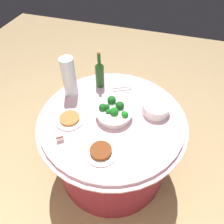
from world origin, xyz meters
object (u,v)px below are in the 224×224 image
object	(u,v)px
decorative_fruit_vase	(69,78)
label_placard_front	(60,138)
food_plate_peanuts	(70,119)
plate_stack	(156,108)
wine_bottle	(100,73)
broccoli_bowl	(114,112)
serving_tongs	(122,89)
food_plate_stir_fry	(101,151)

from	to	relation	value
decorative_fruit_vase	label_placard_front	xyz separation A→B (m)	(-0.13, 0.48, -0.13)
food_plate_peanuts	plate_stack	bearing A→B (deg)	-155.41
decorative_fruit_vase	food_plate_peanuts	xyz separation A→B (m)	(-0.11, 0.28, -0.15)
decorative_fruit_vase	wine_bottle	bearing A→B (deg)	-139.27
food_plate_peanuts	label_placard_front	bearing A→B (deg)	95.85
broccoli_bowl	serving_tongs	bearing A→B (deg)	-86.15
decorative_fruit_vase	serving_tongs	size ratio (longest dim) A/B	2.09
wine_bottle	decorative_fruit_vase	distance (m)	0.26
broccoli_bowl	decorative_fruit_vase	world-z (taller)	decorative_fruit_vase
broccoli_bowl	serving_tongs	size ratio (longest dim) A/B	1.72
broccoli_bowl	label_placard_front	bearing A→B (deg)	49.48
wine_bottle	food_plate_stir_fry	xyz separation A→B (m)	(-0.23, 0.66, -0.11)
wine_bottle	label_placard_front	distance (m)	0.66
food_plate_stir_fry	label_placard_front	size ratio (longest dim) A/B	4.00
plate_stack	wine_bottle	size ratio (longest dim) A/B	0.62
broccoli_bowl	plate_stack	xyz separation A→B (m)	(-0.29, -0.14, -0.01)
wine_bottle	food_plate_stir_fry	world-z (taller)	wine_bottle
decorative_fruit_vase	serving_tongs	distance (m)	0.46
food_plate_stir_fry	food_plate_peanuts	world-z (taller)	food_plate_stir_fry
wine_bottle	food_plate_peanuts	size ratio (longest dim) A/B	1.53
broccoli_bowl	plate_stack	size ratio (longest dim) A/B	1.33
broccoli_bowl	decorative_fruit_vase	bearing A→B (deg)	-19.07
broccoli_bowl	serving_tongs	xyz separation A→B (m)	(0.02, -0.32, -0.04)
serving_tongs	label_placard_front	distance (m)	0.71
label_placard_front	decorative_fruit_vase	bearing A→B (deg)	-74.68
wine_bottle	label_placard_front	world-z (taller)	wine_bottle
wine_bottle	food_plate_stir_fry	bearing A→B (deg)	109.68
plate_stack	wine_bottle	bearing A→B (deg)	-18.94
wine_bottle	food_plate_stir_fry	distance (m)	0.70
decorative_fruit_vase	food_plate_peanuts	distance (m)	0.34
decorative_fruit_vase	food_plate_peanuts	size ratio (longest dim) A/B	1.55
food_plate_peanuts	label_placard_front	size ratio (longest dim) A/B	4.00
food_plate_stir_fry	food_plate_peanuts	distance (m)	0.38
serving_tongs	decorative_fruit_vase	bearing A→B (deg)	24.00
food_plate_stir_fry	food_plate_peanuts	xyz separation A→B (m)	(0.32, -0.20, -0.00)
food_plate_stir_fry	label_placard_front	bearing A→B (deg)	-1.37
broccoli_bowl	wine_bottle	xyz separation A→B (m)	(0.22, -0.31, 0.08)
plate_stack	food_plate_stir_fry	world-z (taller)	plate_stack
decorative_fruit_vase	label_placard_front	world-z (taller)	decorative_fruit_vase
plate_stack	food_plate_peanuts	bearing A→B (deg)	24.59
wine_bottle	decorative_fruit_vase	xyz separation A→B (m)	(0.20, 0.17, 0.03)
food_plate_peanuts	broccoli_bowl	bearing A→B (deg)	-155.54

